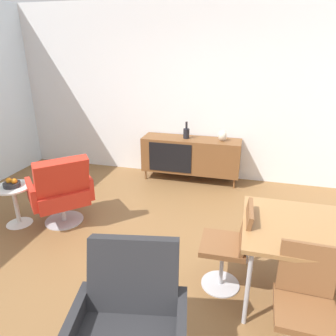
{
  "coord_description": "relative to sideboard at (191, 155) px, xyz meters",
  "views": [
    {
      "loc": [
        0.81,
        -2.45,
        2.1
      ],
      "look_at": [
        0.01,
        0.58,
        0.87
      ],
      "focal_mm": 32.88,
      "sensor_mm": 36.0,
      "label": 1
    }
  ],
  "objects": [
    {
      "name": "armchair_black_shell",
      "position": [
        0.25,
        -3.38,
        0.03
      ],
      "size": [
        0.8,
        0.76,
        0.95
      ],
      "color": "#262628",
      "rests_on": "ground_plane"
    },
    {
      "name": "dining_chair_front_left",
      "position": [
        1.35,
        -2.94,
        0.03
      ],
      "size": [
        0.41,
        0.44,
        0.86
      ],
      "color": "brown",
      "rests_on": "ground_plane"
    },
    {
      "name": "vase_cobalt",
      "position": [
        -0.08,
        0.0,
        0.37
      ],
      "size": [
        0.1,
        0.1,
        0.27
      ],
      "color": "black",
      "rests_on": "sideboard"
    },
    {
      "name": "lounge_chair_red",
      "position": [
        -1.27,
        -1.79,
        0.03
      ],
      "size": [
        0.91,
        0.91,
        0.95
      ],
      "color": "red",
      "rests_on": "ground_plane"
    },
    {
      "name": "wall_back",
      "position": [
        0.06,
        0.3,
        0.96
      ],
      "size": [
        6.8,
        0.12,
        2.8
      ],
      "primitive_type": "cube",
      "color": "white",
      "rests_on": "ground_plane"
    },
    {
      "name": "dining_chair_near_window",
      "position": [
        0.81,
        -2.38,
        0.03
      ],
      "size": [
        0.43,
        0.41,
        0.86
      ],
      "color": "brown",
      "rests_on": "ground_plane"
    },
    {
      "name": "ground_plane",
      "position": [
        0.06,
        -2.3,
        -0.44
      ],
      "size": [
        8.32,
        8.32,
        0.0
      ],
      "primitive_type": "plane",
      "color": "brown"
    },
    {
      "name": "side_table_round",
      "position": [
        -1.84,
        -1.94,
        -0.12
      ],
      "size": [
        0.44,
        0.44,
        0.52
      ],
      "color": "white",
      "rests_on": "ground_plane"
    },
    {
      "name": "fruit_bowl",
      "position": [
        -1.84,
        -1.94,
        0.12
      ],
      "size": [
        0.2,
        0.2,
        0.11
      ],
      "color": "#262628",
      "rests_on": "side_table_round"
    },
    {
      "name": "vase_sculptural_dark",
      "position": [
        0.5,
        0.0,
        0.36
      ],
      "size": [
        0.13,
        0.13,
        0.17
      ],
      "color": "beige",
      "rests_on": "sideboard"
    },
    {
      "name": "sideboard",
      "position": [
        0.0,
        0.0,
        0.0
      ],
      "size": [
        1.6,
        0.45,
        0.72
      ],
      "color": "brown",
      "rests_on": "ground_plane"
    }
  ]
}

